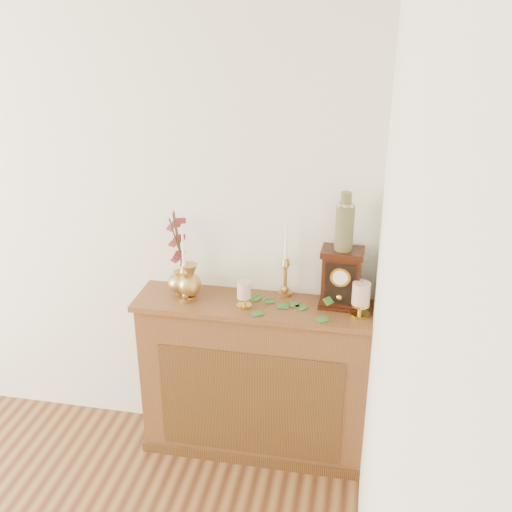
% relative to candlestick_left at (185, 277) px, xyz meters
% --- Properties ---
extents(console_shelf, '(1.24, 0.34, 0.93)m').
position_rel_candlestick_left_xyz_m(console_shelf, '(0.35, 0.05, -0.63)').
color(console_shelf, brown).
rests_on(console_shelf, ground).
extents(candlestick_left, '(0.07, 0.07, 0.41)m').
position_rel_candlestick_left_xyz_m(candlestick_left, '(0.00, 0.00, 0.00)').
color(candlestick_left, tan).
rests_on(candlestick_left, console_shelf).
extents(candlestick_center, '(0.07, 0.07, 0.43)m').
position_rel_candlestick_left_xyz_m(candlestick_center, '(0.49, 0.16, 0.01)').
color(candlestick_center, tan).
rests_on(candlestick_center, console_shelf).
extents(bud_vase, '(0.12, 0.12, 0.20)m').
position_rel_candlestick_left_xyz_m(bud_vase, '(0.02, 0.02, -0.04)').
color(bud_vase, tan).
rests_on(bud_vase, console_shelf).
extents(ginger_jar, '(0.19, 0.21, 0.47)m').
position_rel_candlestick_left_xyz_m(ginger_jar, '(-0.06, 0.12, 0.08)').
color(ginger_jar, tan).
rests_on(ginger_jar, console_shelf).
extents(pillar_candle_left, '(0.08, 0.08, 0.15)m').
position_rel_candlestick_left_xyz_m(pillar_candle_left, '(0.31, -0.01, -0.06)').
color(pillar_candle_left, gold).
rests_on(pillar_candle_left, console_shelf).
extents(pillar_candle_right, '(0.10, 0.10, 0.19)m').
position_rel_candlestick_left_xyz_m(pillar_candle_right, '(0.88, 0.01, -0.03)').
color(pillar_candle_right, gold).
rests_on(pillar_candle_right, console_shelf).
extents(ivy_garland, '(0.52, 0.22, 0.09)m').
position_rel_candlestick_left_xyz_m(ivy_garland, '(0.54, 0.00, -0.12)').
color(ivy_garland, '#2B6426').
rests_on(ivy_garland, console_shelf).
extents(mantel_clock, '(0.21, 0.15, 0.31)m').
position_rel_candlestick_left_xyz_m(mantel_clock, '(0.78, 0.10, 0.02)').
color(mantel_clock, '#34130A').
rests_on(mantel_clock, console_shelf).
extents(ceramic_vase, '(0.09, 0.09, 0.29)m').
position_rel_candlestick_left_xyz_m(ceramic_vase, '(0.78, 0.10, 0.30)').
color(ceramic_vase, '#183126').
rests_on(ceramic_vase, mantel_clock).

